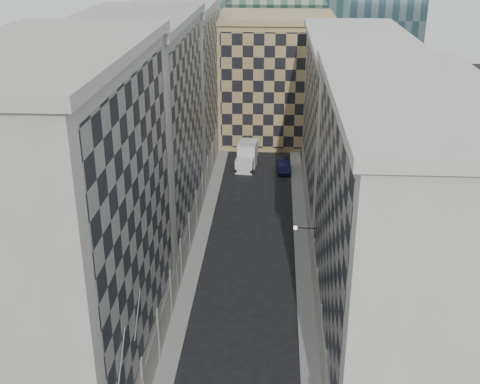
% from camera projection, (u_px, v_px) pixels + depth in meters
% --- Properties ---
extents(sidewalk_west, '(1.50, 100.00, 0.15)m').
position_uv_depth(sidewalk_west, '(197.00, 253.00, 60.03)').
color(sidewalk_west, gray).
rests_on(sidewalk_west, ground).
extents(sidewalk_east, '(1.50, 100.00, 0.15)m').
position_uv_depth(sidewalk_east, '(302.00, 256.00, 59.44)').
color(sidewalk_east, gray).
rests_on(sidewalk_east, ground).
extents(bldg_left_a, '(10.80, 22.80, 23.70)m').
position_uv_depth(bldg_left_a, '(66.00, 234.00, 38.28)').
color(bldg_left_a, '#A6A095').
rests_on(bldg_left_a, ground).
extents(bldg_left_b, '(10.80, 22.80, 22.70)m').
position_uv_depth(bldg_left_b, '(140.00, 135.00, 58.66)').
color(bldg_left_b, gray).
rests_on(bldg_left_b, ground).
extents(bldg_left_c, '(10.80, 22.80, 21.70)m').
position_uv_depth(bldg_left_c, '(176.00, 88.00, 79.04)').
color(bldg_left_c, '#A6A095').
rests_on(bldg_left_c, ground).
extents(bldg_right_a, '(10.80, 26.80, 20.70)m').
position_uv_depth(bldg_right_a, '(398.00, 235.00, 41.33)').
color(bldg_right_a, '#B8B2A9').
rests_on(bldg_right_a, ground).
extents(bldg_right_b, '(10.80, 28.80, 19.70)m').
position_uv_depth(bldg_right_b, '(353.00, 127.00, 66.29)').
color(bldg_right_b, '#B8B2A9').
rests_on(bldg_right_b, ground).
extents(tan_block, '(16.80, 14.80, 18.80)m').
position_uv_depth(tan_block, '(275.00, 78.00, 90.70)').
color(tan_block, tan).
rests_on(tan_block, ground).
extents(flagpoles_left, '(0.10, 6.33, 2.33)m').
position_uv_depth(flagpoles_left, '(130.00, 334.00, 34.92)').
color(flagpoles_left, gray).
rests_on(flagpoles_left, ground).
extents(bracket_lamp, '(1.98, 0.36, 0.36)m').
position_uv_depth(bracket_lamp, '(298.00, 228.00, 51.57)').
color(bracket_lamp, black).
rests_on(bracket_lamp, ground).
extents(box_truck, '(2.97, 6.15, 3.26)m').
position_uv_depth(box_truck, '(247.00, 157.00, 82.19)').
color(box_truck, white).
rests_on(box_truck, ground).
extents(dark_car, '(1.91, 4.80, 1.56)m').
position_uv_depth(dark_car, '(283.00, 166.00, 80.81)').
color(dark_car, '#10133C').
rests_on(dark_car, ground).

